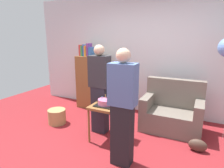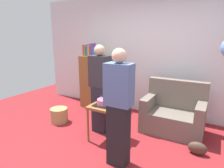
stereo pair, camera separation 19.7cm
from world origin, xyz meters
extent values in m
plane|color=maroon|center=(0.00, 0.00, 0.00)|extent=(8.00, 8.00, 0.00)
cube|color=silver|center=(0.00, 2.05, 1.35)|extent=(6.00, 0.10, 2.70)
cube|color=#6B6056|center=(0.72, 1.27, 0.20)|extent=(1.10, 0.70, 0.40)
cube|color=#6B6056|center=(0.72, 1.54, 0.68)|extent=(1.10, 0.16, 0.56)
cube|color=#6B6056|center=(0.25, 1.27, 0.52)|extent=(0.16, 0.70, 0.24)
cube|color=#6B6056|center=(1.19, 1.27, 0.52)|extent=(0.16, 0.70, 0.24)
cube|color=brown|center=(-1.27, 1.68, 0.65)|extent=(0.80, 0.36, 1.30)
cube|color=red|center=(-1.58, 1.68, 1.44)|extent=(0.06, 0.17, 0.27)
cube|color=#38934C|center=(-1.52, 1.68, 1.42)|extent=(0.04, 0.21, 0.25)
cube|color=#3366B7|center=(-1.47, 1.68, 1.44)|extent=(0.04, 0.19, 0.28)
cube|color=orange|center=(-1.41, 1.68, 1.43)|extent=(0.05, 0.23, 0.25)
cube|color=#7F3D93|center=(-1.35, 1.68, 1.45)|extent=(0.04, 0.21, 0.31)
cube|color=#3366B7|center=(-1.30, 1.68, 1.41)|extent=(0.06, 0.20, 0.22)
cube|color=brown|center=(-0.25, 0.42, 0.62)|extent=(0.48, 0.48, 0.04)
cylinder|color=brown|center=(-0.46, 0.21, 0.30)|extent=(0.04, 0.04, 0.60)
cylinder|color=brown|center=(-0.04, 0.21, 0.30)|extent=(0.04, 0.04, 0.60)
cylinder|color=brown|center=(-0.46, 0.63, 0.30)|extent=(0.04, 0.04, 0.60)
cylinder|color=brown|center=(-0.04, 0.63, 0.30)|extent=(0.04, 0.04, 0.60)
cube|color=black|center=(-0.25, 0.42, 0.64)|extent=(0.32, 0.32, 0.02)
cylinder|color=#D66B93|center=(-0.25, 0.42, 0.70)|extent=(0.26, 0.26, 0.09)
cylinder|color=#F2CC4C|center=(-0.18, 0.42, 0.77)|extent=(0.01, 0.01, 0.06)
cylinder|color=#66B2E5|center=(-0.22, 0.48, 0.77)|extent=(0.01, 0.01, 0.05)
cylinder|color=#F2CC4C|center=(-0.29, 0.50, 0.77)|extent=(0.01, 0.01, 0.06)
cylinder|color=#66B2E5|center=(-0.32, 0.41, 0.77)|extent=(0.01, 0.01, 0.05)
cylinder|color=#66B2E5|center=(-0.29, 0.36, 0.77)|extent=(0.01, 0.01, 0.06)
cylinder|color=#66B2E5|center=(-0.21, 0.35, 0.77)|extent=(0.01, 0.01, 0.05)
cube|color=#23232D|center=(-0.49, 0.64, 0.44)|extent=(0.28, 0.20, 0.88)
cube|color=#2D2D33|center=(-0.49, 0.64, 1.16)|extent=(0.36, 0.22, 0.56)
sphere|color=#D1A889|center=(-0.49, 0.64, 1.53)|extent=(0.19, 0.19, 0.19)
cube|color=black|center=(0.26, -0.06, 0.44)|extent=(0.28, 0.20, 0.88)
cube|color=#4C6BA3|center=(0.26, -0.06, 1.16)|extent=(0.36, 0.22, 0.56)
sphere|color=#D1A889|center=(0.26, -0.06, 1.53)|extent=(0.19, 0.19, 0.19)
cylinder|color=#A88451|center=(-1.47, 0.55, 0.15)|extent=(0.36, 0.36, 0.30)
ellipsoid|color=#473328|center=(1.22, 0.72, 0.10)|extent=(0.28, 0.14, 0.20)
camera|label=1|loc=(1.19, -2.32, 1.77)|focal=31.01mm
camera|label=2|loc=(1.37, -2.23, 1.77)|focal=31.01mm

